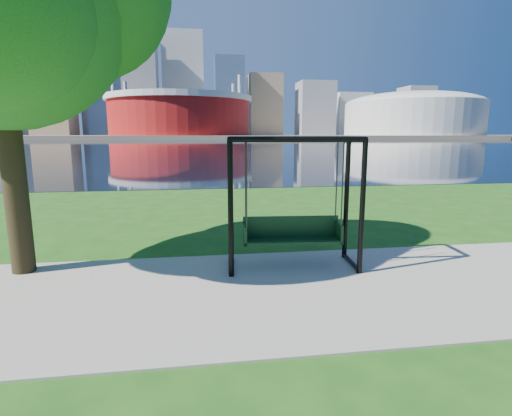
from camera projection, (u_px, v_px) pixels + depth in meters
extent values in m
plane|color=#1E5114|center=(266.00, 280.00, 6.96)|extent=(900.00, 900.00, 0.00)
cube|color=#9E937F|center=(272.00, 290.00, 6.47)|extent=(120.00, 4.00, 0.03)
cube|color=black|center=(201.00, 144.00, 106.18)|extent=(900.00, 180.00, 0.02)
cube|color=#937F60|center=(198.00, 136.00, 304.44)|extent=(900.00, 228.00, 2.00)
cylinder|color=maroon|center=(180.00, 116.00, 231.75)|extent=(80.00, 80.00, 22.00)
cylinder|color=silver|center=(180.00, 99.00, 230.03)|extent=(83.00, 83.00, 3.00)
cylinder|color=silver|center=(233.00, 110.00, 254.07)|extent=(2.00, 2.00, 32.00)
cylinder|color=silver|center=(127.00, 109.00, 244.58)|extent=(2.00, 2.00, 32.00)
cylinder|color=silver|center=(114.00, 104.00, 207.62)|extent=(2.00, 2.00, 32.00)
cylinder|color=silver|center=(240.00, 106.00, 217.11)|extent=(2.00, 2.00, 32.00)
cylinder|color=beige|center=(412.00, 119.00, 252.84)|extent=(84.00, 84.00, 20.00)
ellipsoid|color=beige|center=(413.00, 105.00, 251.21)|extent=(84.00, 84.00, 15.12)
cube|color=#998466|center=(50.00, 71.00, 276.01)|extent=(26.00, 26.00, 88.00)
cube|color=slate|center=(103.00, 72.00, 304.02)|extent=(30.00, 24.00, 95.00)
cube|color=gray|center=(141.00, 85.00, 290.98)|extent=(24.00, 24.00, 72.00)
cube|color=silver|center=(184.00, 85.00, 323.76)|extent=(32.00, 28.00, 80.00)
cube|color=slate|center=(229.00, 97.00, 306.49)|extent=(22.00, 22.00, 58.00)
cube|color=#998466|center=(264.00, 105.00, 326.31)|extent=(26.00, 26.00, 48.00)
cube|color=gray|center=(315.00, 109.00, 322.90)|extent=(28.00, 24.00, 42.00)
cube|color=silver|center=(350.00, 114.00, 353.53)|extent=(30.00, 26.00, 36.00)
cube|color=gray|center=(415.00, 111.00, 340.92)|extent=(24.00, 24.00, 40.00)
cube|color=#998466|center=(447.00, 117.00, 362.01)|extent=(26.00, 26.00, 32.00)
cylinder|color=black|center=(231.00, 211.00, 6.86)|extent=(0.10, 0.10, 2.42)
cylinder|color=black|center=(362.00, 209.00, 7.03)|extent=(0.10, 0.10, 2.42)
cylinder|color=black|center=(230.00, 202.00, 7.79)|extent=(0.10, 0.10, 2.42)
cylinder|color=black|center=(346.00, 200.00, 7.96)|extent=(0.10, 0.10, 2.42)
cylinder|color=black|center=(299.00, 139.00, 6.72)|extent=(2.32, 0.27, 0.09)
cylinder|color=black|center=(290.00, 139.00, 7.65)|extent=(2.32, 0.27, 0.09)
cylinder|color=black|center=(230.00, 139.00, 7.11)|extent=(0.17, 0.95, 0.09)
cylinder|color=black|center=(231.00, 265.00, 7.53)|extent=(0.15, 0.95, 0.08)
cylinder|color=black|center=(357.00, 139.00, 7.27)|extent=(0.17, 0.95, 0.09)
cylinder|color=black|center=(351.00, 262.00, 7.70)|extent=(0.15, 0.95, 0.08)
cube|color=black|center=(292.00, 241.00, 7.53)|extent=(1.87, 0.61, 0.06)
cube|color=black|center=(291.00, 226.00, 7.69)|extent=(1.84, 0.19, 0.40)
cube|color=black|center=(245.00, 234.00, 7.44)|extent=(0.09, 0.48, 0.36)
cube|color=black|center=(339.00, 232.00, 7.57)|extent=(0.09, 0.48, 0.36)
cylinder|color=#2C2C31|center=(247.00, 186.00, 7.08)|extent=(0.03, 0.03, 1.53)
cylinder|color=#2C2C31|center=(342.00, 185.00, 7.21)|extent=(0.03, 0.03, 1.53)
cylinder|color=#2C2C31|center=(246.00, 183.00, 7.47)|extent=(0.03, 0.03, 1.53)
cylinder|color=#2C2C31|center=(337.00, 182.00, 7.59)|extent=(0.03, 0.03, 1.53)
cylinder|color=black|center=(13.00, 163.00, 6.97)|extent=(0.40, 0.40, 4.01)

